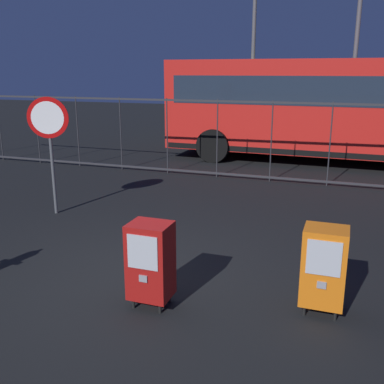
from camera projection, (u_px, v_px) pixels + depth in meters
name	position (u px, v px, depth m)	size (l,w,h in m)	color
ground_plane	(142.00, 276.00, 6.04)	(60.00, 60.00, 0.00)	black
newspaper_box_primary	(151.00, 260.00, 5.15)	(0.48, 0.42, 1.02)	black
newspaper_box_secondary	(324.00, 266.00, 5.00)	(0.48, 0.42, 1.02)	black
stop_sign	(49.00, 131.00, 8.28)	(0.71, 0.31, 2.23)	#4C4F54
fence_barrier	(244.00, 140.00, 11.17)	(18.03, 0.04, 2.00)	#2D2D33
bus_near	(347.00, 105.00, 12.96)	(10.55, 2.96, 3.00)	red
bus_far	(355.00, 98.00, 16.37)	(10.59, 3.12, 3.00)	gold
street_light_far_right	(254.00, 23.00, 15.88)	(0.32, 0.32, 7.51)	#4C4F54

